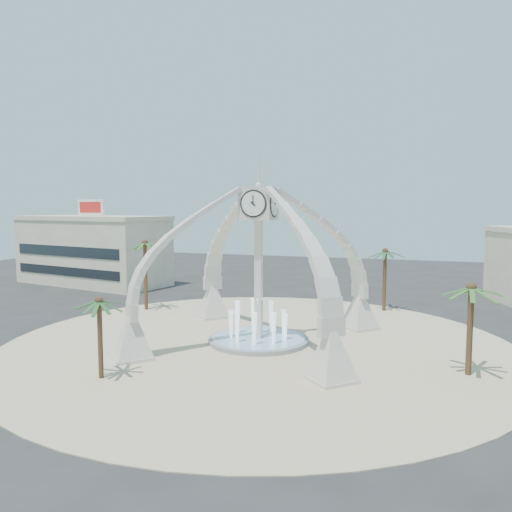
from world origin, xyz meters
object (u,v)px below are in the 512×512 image
(clock_tower, at_px, (259,262))
(palm_west, at_px, (145,244))
(palm_east, at_px, (472,289))
(palm_north, at_px, (385,252))
(fountain, at_px, (259,339))
(palm_south, at_px, (99,302))

(clock_tower, height_order, palm_west, clock_tower)
(palm_east, relative_size, palm_north, 0.92)
(fountain, xyz_separation_m, palm_south, (-6.75, -11.16, 4.63))
(palm_west, bearing_deg, palm_north, 17.34)
(palm_north, xyz_separation_m, palm_south, (-15.27, -27.02, -1.26))
(palm_west, bearing_deg, clock_tower, -28.83)
(palm_east, height_order, palm_north, palm_north)
(palm_north, distance_m, palm_south, 31.06)
(fountain, relative_size, palm_south, 1.42)
(palm_west, bearing_deg, palm_east, -20.64)
(fountain, height_order, palm_south, palm_south)
(palm_north, bearing_deg, fountain, -118.26)
(palm_east, bearing_deg, palm_west, 159.36)
(palm_west, bearing_deg, fountain, -28.83)
(palm_north, bearing_deg, palm_east, -70.50)
(clock_tower, height_order, palm_east, clock_tower)
(clock_tower, distance_m, palm_west, 17.46)
(palm_east, height_order, palm_west, palm_west)
(palm_east, distance_m, palm_north, 20.10)
(clock_tower, relative_size, fountain, 2.24)
(fountain, height_order, palm_west, palm_west)
(palm_east, distance_m, palm_south, 23.43)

